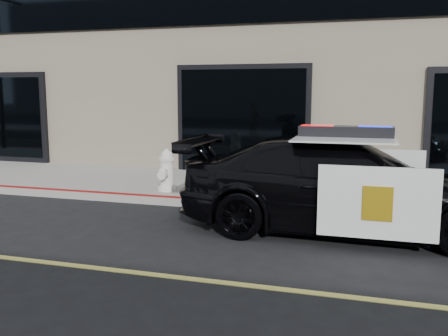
# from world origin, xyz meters

# --- Properties ---
(ground) EXTENTS (120.00, 120.00, 0.00)m
(ground) POSITION_xyz_m (0.00, 0.00, 0.00)
(ground) COLOR black
(ground) RESTS_ON ground
(sidewalk_n) EXTENTS (60.00, 3.50, 0.15)m
(sidewalk_n) POSITION_xyz_m (0.00, 5.25, 0.07)
(sidewalk_n) COLOR gray
(sidewalk_n) RESTS_ON ground
(police_car) EXTENTS (2.39, 5.16, 1.68)m
(police_car) POSITION_xyz_m (1.79, 2.63, 0.75)
(police_car) COLOR black
(police_car) RESTS_ON ground
(fire_hydrant) EXTENTS (0.40, 0.55, 0.88)m
(fire_hydrant) POSITION_xyz_m (-1.89, 4.17, 0.56)
(fire_hydrant) COLOR white
(fire_hydrant) RESTS_ON sidewalk_n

